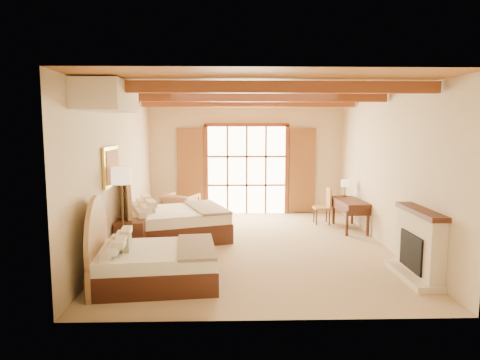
{
  "coord_description": "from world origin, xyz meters",
  "views": [
    {
      "loc": [
        -0.51,
        -8.74,
        2.47
      ],
      "look_at": [
        -0.28,
        0.2,
        1.37
      ],
      "focal_mm": 32.0,
      "sensor_mm": 36.0,
      "label": 1
    }
  ],
  "objects_px": {
    "desk": "(350,214)",
    "nightstand": "(131,237)",
    "bed_far": "(167,220)",
    "bed_near": "(147,261)",
    "armchair": "(180,208)"
  },
  "relations": [
    {
      "from": "armchair",
      "to": "desk",
      "type": "relative_size",
      "value": 0.59
    },
    {
      "from": "bed_near",
      "to": "armchair",
      "type": "relative_size",
      "value": 2.47
    },
    {
      "from": "bed_far",
      "to": "nightstand",
      "type": "height_order",
      "value": "bed_far"
    },
    {
      "from": "bed_far",
      "to": "armchair",
      "type": "height_order",
      "value": "bed_far"
    },
    {
      "from": "desk",
      "to": "armchair",
      "type": "bearing_deg",
      "value": 162.72
    },
    {
      "from": "bed_near",
      "to": "nightstand",
      "type": "relative_size",
      "value": 3.07
    },
    {
      "from": "bed_near",
      "to": "desk",
      "type": "distance_m",
      "value": 5.53
    },
    {
      "from": "armchair",
      "to": "desk",
      "type": "distance_m",
      "value": 4.34
    },
    {
      "from": "bed_far",
      "to": "nightstand",
      "type": "bearing_deg",
      "value": -136.44
    },
    {
      "from": "nightstand",
      "to": "armchair",
      "type": "height_order",
      "value": "armchair"
    },
    {
      "from": "desk",
      "to": "bed_far",
      "type": "bearing_deg",
      "value": -173.55
    },
    {
      "from": "armchair",
      "to": "desk",
      "type": "height_order",
      "value": "armchair"
    },
    {
      "from": "desk",
      "to": "nightstand",
      "type": "bearing_deg",
      "value": -163.15
    },
    {
      "from": "bed_near",
      "to": "nightstand",
      "type": "distance_m",
      "value": 1.77
    },
    {
      "from": "bed_near",
      "to": "desk",
      "type": "height_order",
      "value": "bed_near"
    }
  ]
}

